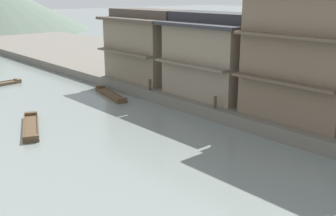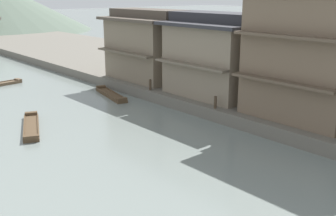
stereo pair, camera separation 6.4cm
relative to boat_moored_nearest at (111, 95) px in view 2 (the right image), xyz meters
name	(u,v)px [view 2 (the right image)]	position (x,y,z in m)	size (l,w,h in m)	color
riverbank_right	(181,72)	(10.36, 2.44, 0.28)	(18.00, 110.00, 0.85)	#6B665B
boat_moored_nearest	(111,95)	(0.00, 0.00, 0.00)	(1.96, 5.28, 0.43)	brown
boat_moored_second	(31,127)	(-8.44, -3.63, -0.01)	(2.89, 5.19, 0.41)	brown
house_waterfront_second	(309,48)	(4.54, -14.99, 5.01)	(5.88, 7.55, 8.74)	#75604C
house_waterfront_tall	(218,55)	(4.80, -7.48, 3.71)	(6.39, 7.70, 6.14)	gray
house_waterfront_narrow	(149,45)	(4.63, 0.60, 3.70)	(6.05, 8.05, 6.14)	#7F705B
mooring_post_dock_mid	(215,102)	(1.71, -10.16, 1.13)	(0.20, 0.20, 0.84)	#473828
mooring_post_dock_far	(150,85)	(1.71, -3.15, 1.14)	(0.20, 0.20, 0.86)	#473828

